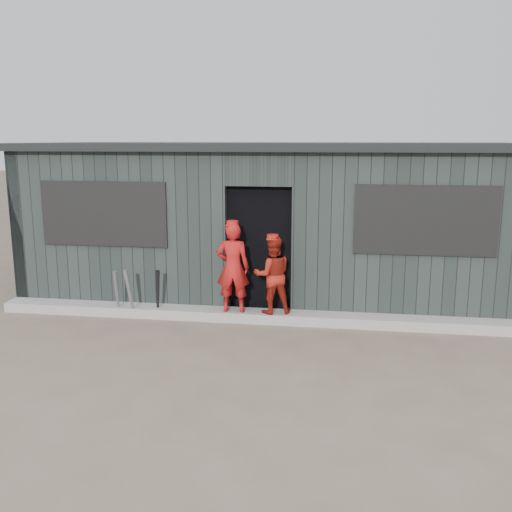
% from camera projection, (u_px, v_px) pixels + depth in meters
% --- Properties ---
extents(ground, '(80.00, 80.00, 0.00)m').
position_uv_depth(ground, '(233.00, 368.00, 6.81)').
color(ground, brown).
rests_on(ground, ground).
extents(curb, '(8.00, 0.36, 0.15)m').
position_uv_depth(curb, '(256.00, 316.00, 8.56)').
color(curb, gray).
rests_on(curb, ground).
extents(bat_left, '(0.12, 0.26, 0.75)m').
position_uv_depth(bat_left, '(117.00, 293.00, 8.67)').
color(bat_left, gray).
rests_on(bat_left, ground).
extents(bat_mid, '(0.14, 0.24, 0.79)m').
position_uv_depth(bat_mid, '(130.00, 294.00, 8.59)').
color(bat_mid, gray).
rests_on(bat_mid, ground).
extents(bat_right, '(0.15, 0.22, 0.76)m').
position_uv_depth(bat_right, '(158.00, 294.00, 8.65)').
color(bat_right, black).
rests_on(bat_right, ground).
extents(player_red_left, '(0.51, 0.36, 1.35)m').
position_uv_depth(player_red_left, '(233.00, 267.00, 8.41)').
color(player_red_left, '#AE1715').
rests_on(player_red_left, curb).
extents(player_red_right, '(0.66, 0.58, 1.15)m').
position_uv_depth(player_red_right, '(272.00, 275.00, 8.37)').
color(player_red_right, maroon).
rests_on(player_red_right, curb).
extents(player_grey_back, '(0.66, 0.47, 1.26)m').
position_uv_depth(player_grey_back, '(301.00, 272.00, 8.99)').
color(player_grey_back, silver).
rests_on(player_grey_back, ground).
extents(dugout, '(8.30, 3.30, 2.62)m').
position_uv_depth(dugout, '(271.00, 221.00, 9.95)').
color(dugout, black).
rests_on(dugout, ground).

